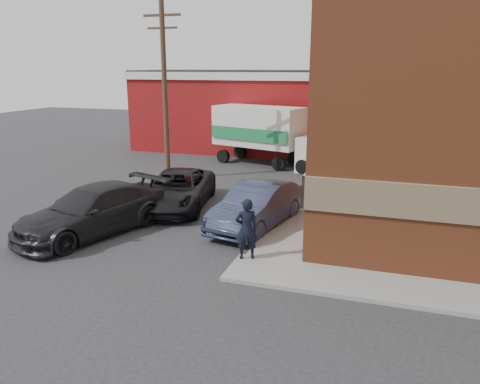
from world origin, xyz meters
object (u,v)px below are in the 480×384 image
Objects in this scene: box_truck at (268,132)px; utility_pole at (165,89)px; suv_b at (93,210)px; sedan at (257,205)px; warehouse at (254,110)px; suv_a at (177,189)px; man at (246,229)px.

utility_pole is at bearing -112.29° from box_truck.
sedan is at bearing 44.06° from suv_b.
utility_pole is 1.21× the size of box_truck.
utility_pole reaches higher than warehouse.
box_truck is at bearing 97.11° from suv_b.
suv_a is 0.95× the size of suv_b.
warehouse is 8.54× the size of man.
suv_b is (-1.45, -3.92, 0.08)m from suv_a.
suv_b is at bearing -90.68° from warehouse.
suv_b is at bearing -85.23° from box_truck.
warehouse reaches higher than box_truck.
warehouse is at bearing 131.11° from box_truck.
man is 3.34m from sedan.
man is 0.38× the size of sedan.
suv_a is (1.22, -15.58, -2.04)m from warehouse.
sedan is 5.99m from suv_b.
utility_pole is at bearing 149.40° from sedan.
utility_pole is 6.64m from suv_a.
warehouse is 2.19× the size of box_truck.
utility_pole is 9.44m from suv_b.
box_truck is at bearing -101.61° from man.
suv_a is (-3.98, 1.39, -0.06)m from sedan.
box_truck is (-2.54, 11.10, 1.20)m from sedan.
warehouse is 6.49m from box_truck.
man is at bearing -74.02° from warehouse.
warehouse is at bearing 108.40° from suv_b.
suv_b is (1.27, -8.50, -3.89)m from utility_pole.
suv_b reaches higher than sedan.
sedan is (-0.60, 3.28, -0.25)m from man.
suv_a is at bearing -85.52° from warehouse.
suv_b is 13.98m from box_truck.
man reaches higher than suv_b.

